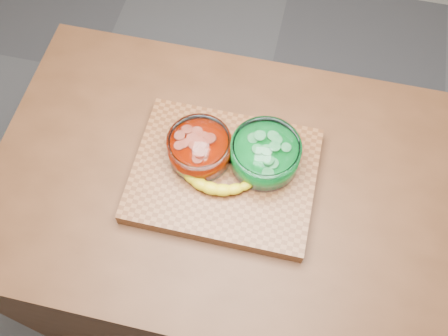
# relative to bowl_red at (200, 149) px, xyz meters

# --- Properties ---
(ground) EXTENTS (3.50, 3.50, 0.00)m
(ground) POSITION_rel_bowl_red_xyz_m (0.07, -0.03, -0.98)
(ground) COLOR #545458
(ground) RESTS_ON ground
(counter) EXTENTS (1.20, 0.80, 0.90)m
(counter) POSITION_rel_bowl_red_xyz_m (0.07, -0.03, -0.53)
(counter) COLOR #4B2A16
(counter) RESTS_ON ground
(cutting_board) EXTENTS (0.45, 0.35, 0.04)m
(cutting_board) POSITION_rel_bowl_red_xyz_m (0.07, -0.03, -0.06)
(cutting_board) COLOR brown
(cutting_board) RESTS_ON counter
(bowl_red) EXTENTS (0.16, 0.16, 0.07)m
(bowl_red) POSITION_rel_bowl_red_xyz_m (0.00, 0.00, 0.00)
(bowl_red) COLOR white
(bowl_red) RESTS_ON cutting_board
(bowl_green) EXTENTS (0.17, 0.17, 0.08)m
(bowl_green) POSITION_rel_bowl_red_xyz_m (0.16, 0.02, 0.00)
(bowl_green) COLOR white
(bowl_green) RESTS_ON cutting_board
(banana) EXTENTS (0.25, 0.12, 0.03)m
(banana) POSITION_rel_bowl_red_xyz_m (0.05, -0.06, -0.02)
(banana) COLOR gold
(banana) RESTS_ON cutting_board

